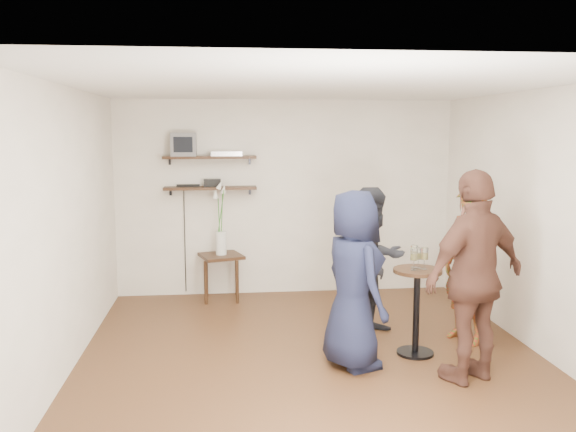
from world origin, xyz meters
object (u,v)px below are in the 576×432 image
object	(u,v)px
person_navy	(353,280)
radio	(212,183)
drinks_table	(417,300)
person_plaid	(469,264)
person_dark	(373,261)
crt_monitor	(184,144)
dvd_deck	(226,154)
side_table	(221,262)
person_brown	(475,277)

from	to	relation	value
person_navy	radio	bearing A→B (deg)	8.43
drinks_table	person_plaid	world-z (taller)	person_plaid
person_plaid	person_dark	world-z (taller)	person_plaid
person_plaid	drinks_table	bearing A→B (deg)	-90.00
crt_monitor	drinks_table	world-z (taller)	crt_monitor
drinks_table	person_navy	size ratio (longest dim) A/B	0.52
drinks_table	person_plaid	distance (m)	0.77
crt_monitor	person_plaid	distance (m)	3.83
person_plaid	person_navy	world-z (taller)	person_navy
crt_monitor	person_plaid	world-z (taller)	crt_monitor
crt_monitor	dvd_deck	bearing A→B (deg)	0.00
crt_monitor	dvd_deck	xyz separation A→B (m)	(0.54, 0.00, -0.12)
side_table	radio	bearing A→B (deg)	120.14
radio	person_brown	distance (m)	3.84
dvd_deck	side_table	world-z (taller)	dvd_deck
person_plaid	person_navy	size ratio (longest dim) A/B	0.99
person_dark	crt_monitor	bearing A→B (deg)	119.22
dvd_deck	drinks_table	distance (m)	3.26
person_dark	person_brown	size ratio (longest dim) A/B	0.85
crt_monitor	dvd_deck	size ratio (longest dim) A/B	0.80
person_plaid	person_navy	distance (m)	1.44
drinks_table	person_plaid	bearing A→B (deg)	26.16
crt_monitor	person_brown	xyz separation A→B (m)	(2.66, -3.01, -1.08)
person_brown	person_plaid	bearing A→B (deg)	-134.04
radio	person_dark	distance (m)	2.52
side_table	person_navy	bearing A→B (deg)	-63.14
dvd_deck	person_plaid	world-z (taller)	dvd_deck
side_table	person_brown	world-z (taller)	person_brown
radio	side_table	bearing A→B (deg)	-59.86
crt_monitor	radio	distance (m)	0.61
dvd_deck	side_table	xyz separation A→B (m)	(-0.09, -0.18, -1.40)
radio	person_plaid	bearing A→B (deg)	-37.46
side_table	person_navy	xyz separation A→B (m)	(1.22, -2.41, 0.33)
dvd_deck	side_table	bearing A→B (deg)	-116.53
crt_monitor	person_brown	bearing A→B (deg)	-48.56
radio	side_table	size ratio (longest dim) A/B	0.35
crt_monitor	drinks_table	xyz separation A→B (m)	(2.36, -2.35, -1.46)
radio	person_plaid	size ratio (longest dim) A/B	0.13
dvd_deck	radio	bearing A→B (deg)	180.00
dvd_deck	person_brown	world-z (taller)	dvd_deck
crt_monitor	radio	xyz separation A→B (m)	(0.36, 0.00, -0.50)
crt_monitor	person_dark	size ratio (longest dim) A/B	0.20
dvd_deck	drinks_table	xyz separation A→B (m)	(1.82, -2.35, -1.34)
crt_monitor	person_brown	distance (m)	4.16
crt_monitor	dvd_deck	distance (m)	0.56
person_dark	person_brown	distance (m)	1.45
crt_monitor	radio	world-z (taller)	crt_monitor
person_plaid	crt_monitor	bearing A→B (deg)	-150.20
radio	crt_monitor	bearing A→B (deg)	180.00
person_plaid	person_dark	distance (m)	0.98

